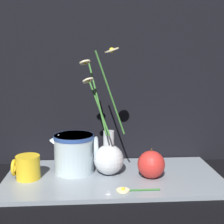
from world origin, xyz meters
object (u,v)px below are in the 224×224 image
(ceramic_pitcher, at_px, (75,152))
(orange_fruit, at_px, (151,164))
(vase_with_flowers, at_px, (109,155))
(yellow_mug, at_px, (27,167))

(ceramic_pitcher, bearing_deg, orange_fruit, -15.82)
(orange_fruit, bearing_deg, vase_with_flowers, 163.89)
(yellow_mug, height_order, orange_fruit, orange_fruit)
(orange_fruit, bearing_deg, yellow_mug, 177.24)
(ceramic_pitcher, height_order, orange_fruit, ceramic_pitcher)
(yellow_mug, relative_size, orange_fruit, 0.90)
(ceramic_pitcher, relative_size, orange_fruit, 1.66)
(yellow_mug, bearing_deg, ceramic_pitcher, 18.71)
(vase_with_flowers, distance_m, ceramic_pitcher, 0.11)
(vase_with_flowers, xyz_separation_m, yellow_mug, (-0.24, -0.02, -0.03))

